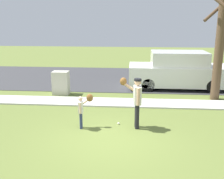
# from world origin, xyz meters

# --- Properties ---
(ground_plane) EXTENTS (48.00, 48.00, 0.00)m
(ground_plane) POSITION_xyz_m (0.00, 3.50, 0.00)
(ground_plane) COLOR olive
(sidewalk_strip) EXTENTS (36.00, 1.20, 0.06)m
(sidewalk_strip) POSITION_xyz_m (0.00, 3.60, 0.03)
(sidewalk_strip) COLOR beige
(sidewalk_strip) RESTS_ON ground
(road_surface) EXTENTS (36.00, 6.80, 0.02)m
(road_surface) POSITION_xyz_m (0.00, 8.60, 0.01)
(road_surface) COLOR #38383A
(road_surface) RESTS_ON ground
(person_adult) EXTENTS (0.71, 0.59, 1.67)m
(person_adult) POSITION_xyz_m (0.72, 0.98, 1.04)
(person_adult) COLOR black
(person_adult) RESTS_ON ground
(person_child) EXTENTS (0.48, 0.46, 1.13)m
(person_child) POSITION_xyz_m (-0.99, 0.82, 0.72)
(person_child) COLOR navy
(person_child) RESTS_ON ground
(baseball) EXTENTS (0.07, 0.07, 0.07)m
(baseball) POSITION_xyz_m (0.15, 1.19, 0.04)
(baseball) COLOR white
(baseball) RESTS_ON ground
(utility_cabinet) EXTENTS (0.75, 0.55, 1.11)m
(utility_cabinet) POSITION_xyz_m (-2.80, 4.79, 0.55)
(utility_cabinet) COLOR beige
(utility_cabinet) RESTS_ON ground
(street_tree_near) EXTENTS (1.85, 1.88, 5.19)m
(street_tree_near) POSITION_xyz_m (4.26, 4.52, 2.76)
(street_tree_near) COLOR brown
(street_tree_near) RESTS_ON ground
(parked_van_white) EXTENTS (5.00, 1.95, 1.88)m
(parked_van_white) POSITION_xyz_m (2.90, 6.45, 0.90)
(parked_van_white) COLOR silver
(parked_van_white) RESTS_ON road_surface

